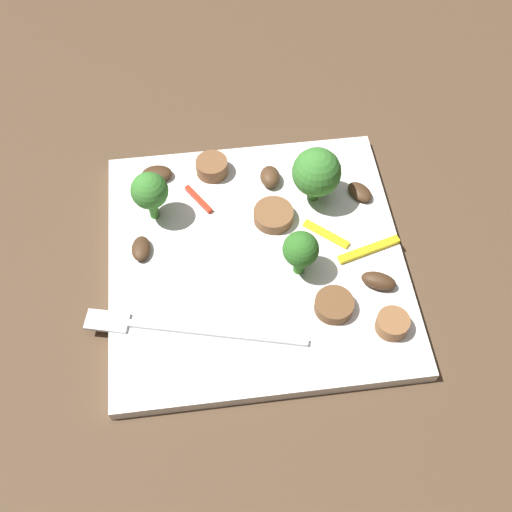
{
  "coord_description": "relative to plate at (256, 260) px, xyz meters",
  "views": [
    {
      "loc": [
        0.04,
        0.3,
        0.47
      ],
      "look_at": [
        0.0,
        0.0,
        0.01
      ],
      "focal_mm": 44.79,
      "sensor_mm": 36.0,
      "label": 1
    }
  ],
  "objects": [
    {
      "name": "pepper_strip_2",
      "position": [
        0.04,
        -0.07,
        0.01
      ],
      "size": [
        0.02,
        0.03,
        0.0
      ],
      "primitive_type": "cube",
      "rotation": [
        0.0,
        0.0,
        2.13
      ],
      "color": "red",
      "rests_on": "plate"
    },
    {
      "name": "sausage_slice_2",
      "position": [
        -0.02,
        -0.04,
        0.01
      ],
      "size": [
        0.04,
        0.04,
        0.01
      ],
      "primitive_type": "cylinder",
      "rotation": [
        0.0,
        0.0,
        1.44
      ],
      "color": "brown",
      "rests_on": "plate"
    },
    {
      "name": "plate",
      "position": [
        0.0,
        0.0,
        0.0
      ],
      "size": [
        0.25,
        0.25,
        0.01
      ],
      "primitive_type": "cube",
      "color": "white",
      "rests_on": "ground_plane"
    },
    {
      "name": "broccoli_floret_0",
      "position": [
        0.08,
        -0.05,
        0.04
      ],
      "size": [
        0.03,
        0.03,
        0.05
      ],
      "color": "#408630",
      "rests_on": "plate"
    },
    {
      "name": "sausage_slice_3",
      "position": [
        -0.1,
        0.08,
        0.01
      ],
      "size": [
        0.03,
        0.03,
        0.01
      ],
      "primitive_type": "cylinder",
      "rotation": [
        0.0,
        0.0,
        1.77
      ],
      "color": "brown",
      "rests_on": "plate"
    },
    {
      "name": "mushroom_0",
      "position": [
        -0.1,
        -0.05,
        0.01
      ],
      "size": [
        0.03,
        0.03,
        0.01
      ],
      "primitive_type": "ellipsoid",
      "rotation": [
        0.0,
        0.0,
        5.29
      ],
      "color": "#422B19",
      "rests_on": "plate"
    },
    {
      "name": "pepper_strip_1",
      "position": [
        -0.1,
        0.01,
        0.01
      ],
      "size": [
        0.06,
        0.02,
        0.0
      ],
      "primitive_type": "cube",
      "rotation": [
        0.0,
        0.0,
        3.42
      ],
      "color": "yellow",
      "rests_on": "plate"
    },
    {
      "name": "broccoli_floret_1",
      "position": [
        -0.03,
        0.02,
        0.04
      ],
      "size": [
        0.03,
        0.03,
        0.05
      ],
      "color": "#347525",
      "rests_on": "plate"
    },
    {
      "name": "pepper_strip_0",
      "position": [
        -0.06,
        -0.01,
        0.01
      ],
      "size": [
        0.04,
        0.03,
        0.0
      ],
      "primitive_type": "cube",
      "rotation": [
        0.0,
        0.0,
        2.42
      ],
      "color": "yellow",
      "rests_on": "plate"
    },
    {
      "name": "sausage_slice_0",
      "position": [
        -0.06,
        0.06,
        0.01
      ],
      "size": [
        0.04,
        0.04,
        0.01
      ],
      "primitive_type": "cylinder",
      "rotation": [
        0.0,
        0.0,
        1.7
      ],
      "color": "brown",
      "rests_on": "plate"
    },
    {
      "name": "fork",
      "position": [
        0.07,
        0.06,
        0.01
      ],
      "size": [
        0.18,
        0.06,
        0.0
      ],
      "rotation": [
        0.0,
        0.0,
        -0.24
      ],
      "color": "silver",
      "rests_on": "plate"
    },
    {
      "name": "mushroom_2",
      "position": [
        0.08,
        -0.1,
        0.01
      ],
      "size": [
        0.03,
        0.02,
        0.01
      ],
      "primitive_type": "ellipsoid",
      "rotation": [
        0.0,
        0.0,
        6.23
      ],
      "color": "#422B19",
      "rests_on": "plate"
    },
    {
      "name": "ground_plane",
      "position": [
        0.0,
        0.0,
        -0.01
      ],
      "size": [
        1.4,
        1.4,
        0.0
      ],
      "primitive_type": "plane",
      "color": "#4C3826"
    },
    {
      "name": "mushroom_4",
      "position": [
        0.1,
        -0.02,
        0.01
      ],
      "size": [
        0.02,
        0.03,
        0.01
      ],
      "primitive_type": "ellipsoid",
      "rotation": [
        0.0,
        0.0,
        1.49
      ],
      "color": "#422B19",
      "rests_on": "plate"
    },
    {
      "name": "mushroom_1",
      "position": [
        -0.02,
        -0.08,
        0.01
      ],
      "size": [
        0.02,
        0.02,
        0.01
      ],
      "primitive_type": "ellipsoid",
      "rotation": [
        0.0,
        0.0,
        4.67
      ],
      "color": "#4C331E",
      "rests_on": "plate"
    },
    {
      "name": "broccoli_floret_2",
      "position": [
        -0.06,
        -0.06,
        0.04
      ],
      "size": [
        0.04,
        0.04,
        0.06
      ],
      "color": "#408630",
      "rests_on": "plate"
    },
    {
      "name": "mushroom_3",
      "position": [
        -0.1,
        0.04,
        0.01
      ],
      "size": [
        0.03,
        0.03,
        0.01
      ],
      "primitive_type": "ellipsoid",
      "rotation": [
        0.0,
        0.0,
        5.85
      ],
      "color": "#422B19",
      "rests_on": "plate"
    },
    {
      "name": "sausage_slice_1",
      "position": [
        0.03,
        -0.1,
        0.01
      ],
      "size": [
        0.04,
        0.04,
        0.01
      ],
      "primitive_type": "cylinder",
      "rotation": [
        0.0,
        0.0,
        0.81
      ],
      "color": "brown",
      "rests_on": "plate"
    }
  ]
}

